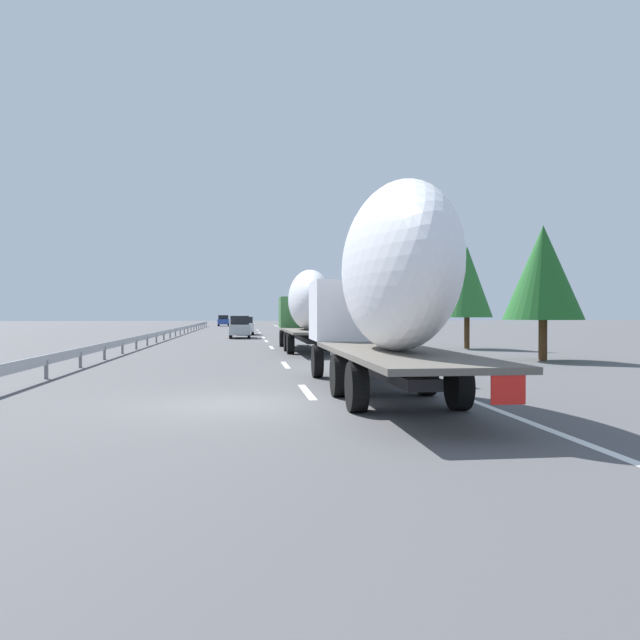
{
  "coord_description": "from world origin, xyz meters",
  "views": [
    {
      "loc": [
        -14.17,
        -0.19,
        2.04
      ],
      "look_at": [
        15.83,
        -3.83,
        1.74
      ],
      "focal_mm": 34.95,
      "sensor_mm": 36.0,
      "label": 1
    }
  ],
  "objects_px": {
    "truck_trailing": "(385,285)",
    "car_blue_sedan": "(224,321)",
    "truck_lead": "(307,306)",
    "car_silver_hatch": "(240,327)",
    "road_sign": "(315,313)",
    "car_white_van": "(244,326)"
  },
  "relations": [
    {
      "from": "car_white_van",
      "to": "car_blue_sedan",
      "type": "distance_m",
      "value": 43.95
    },
    {
      "from": "truck_lead",
      "to": "car_silver_hatch",
      "type": "bearing_deg",
      "value": 11.45
    },
    {
      "from": "car_white_van",
      "to": "road_sign",
      "type": "xyz_separation_m",
      "value": [
        -3.45,
        -6.54,
        1.24
      ]
    },
    {
      "from": "car_blue_sedan",
      "to": "road_sign",
      "type": "relative_size",
      "value": 1.47
    },
    {
      "from": "road_sign",
      "to": "car_white_van",
      "type": "bearing_deg",
      "value": 62.19
    },
    {
      "from": "car_silver_hatch",
      "to": "car_blue_sedan",
      "type": "relative_size",
      "value": 1.01
    },
    {
      "from": "road_sign",
      "to": "car_blue_sedan",
      "type": "bearing_deg",
      "value": 11.97
    },
    {
      "from": "truck_trailing",
      "to": "car_blue_sedan",
      "type": "distance_m",
      "value": 90.48
    },
    {
      "from": "car_silver_hatch",
      "to": "car_blue_sedan",
      "type": "height_order",
      "value": "car_silver_hatch"
    },
    {
      "from": "truck_lead",
      "to": "truck_trailing",
      "type": "relative_size",
      "value": 1.03
    },
    {
      "from": "car_blue_sedan",
      "to": "truck_trailing",
      "type": "bearing_deg",
      "value": -175.62
    },
    {
      "from": "car_blue_sedan",
      "to": "road_sign",
      "type": "bearing_deg",
      "value": -168.03
    },
    {
      "from": "truck_lead",
      "to": "car_white_van",
      "type": "relative_size",
      "value": 3.11
    },
    {
      "from": "car_blue_sedan",
      "to": "car_silver_hatch",
      "type": "bearing_deg",
      "value": -176.61
    },
    {
      "from": "truck_trailing",
      "to": "car_white_van",
      "type": "xyz_separation_m",
      "value": [
        46.39,
        3.44,
        -1.86
      ]
    },
    {
      "from": "truck_trailing",
      "to": "car_silver_hatch",
      "type": "bearing_deg",
      "value": 5.75
    },
    {
      "from": "car_silver_hatch",
      "to": "truck_lead",
      "type": "bearing_deg",
      "value": -168.55
    },
    {
      "from": "truck_lead",
      "to": "truck_trailing",
      "type": "bearing_deg",
      "value": 180.0
    },
    {
      "from": "truck_lead",
      "to": "truck_trailing",
      "type": "xyz_separation_m",
      "value": [
        -19.07,
        0.0,
        0.28
      ]
    },
    {
      "from": "truck_trailing",
      "to": "car_white_van",
      "type": "distance_m",
      "value": 46.55
    },
    {
      "from": "truck_lead",
      "to": "car_white_van",
      "type": "height_order",
      "value": "truck_lead"
    },
    {
      "from": "car_white_van",
      "to": "car_blue_sedan",
      "type": "bearing_deg",
      "value": 4.53
    }
  ]
}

